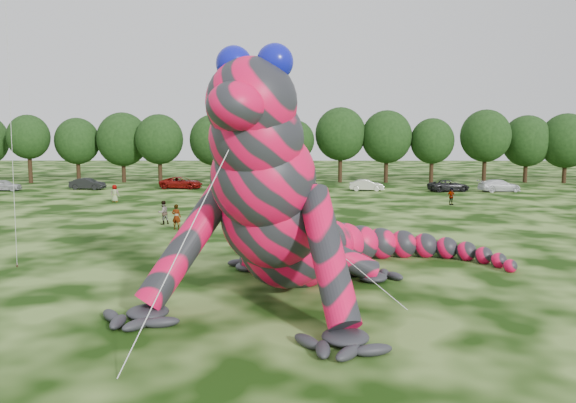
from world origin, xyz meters
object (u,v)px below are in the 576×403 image
Objects in this scene: spectator_5 at (297,223)px; spectator_0 at (176,217)px; tree_14 at (526,149)px; car_0 at (4,185)px; tree_9 at (295,152)px; tree_11 at (386,147)px; car_6 at (449,186)px; spectator_4 at (115,193)px; car_1 at (88,184)px; car_5 at (367,185)px; tree_6 at (160,149)px; tree_7 at (214,149)px; car_2 at (181,183)px; tree_3 at (29,149)px; tree_10 at (340,145)px; car_3 at (249,184)px; inflatable_gecko at (297,175)px; car_4 at (300,183)px; tree_12 at (432,151)px; tree_5 at (123,148)px; tree_8 at (257,151)px; spectator_3 at (451,196)px; tree_15 at (566,148)px; spectator_1 at (163,213)px; car_7 at (499,186)px; tree_13 at (485,147)px; tree_4 at (78,150)px.

spectator_0 reaches higher than spectator_5.
tree_14 reaches higher than car_0.
tree_11 is (12.72, 0.85, 0.70)m from tree_9.
spectator_4 is (-36.65, -10.60, 0.20)m from car_6.
car_5 is at bearing -85.26° from car_1.
tree_6 is at bearing -63.38° from spectator_0.
tree_7 is 1.79× the size of car_2.
tree_3 is at bearing -179.57° from tree_9.
car_3 is (-12.03, -10.31, -4.56)m from tree_10.
car_4 is at bearing 108.28° from inflatable_gecko.
tree_11 is 2.05× the size of car_6.
tree_14 reaches higher than tree_12.
tree_7 reaches higher than car_6.
inflatable_gecko is at bearing 132.05° from spectator_0.
tree_5 is at bearing 6.20° from tree_3.
tree_8 reaches higher than tree_9.
tree_6 is (18.16, -0.38, 0.03)m from tree_3.
tree_9 is 28.06m from spectator_3.
tree_15 is (18.46, 0.03, 0.33)m from tree_12.
inflatable_gecko reaches higher than car_1.
tree_11 is at bearing -166.43° from spectator_1.
spectator_1 is (-34.49, -24.04, 0.18)m from car_7.
tree_3 is at bearing 58.88° from car_1.
tree_13 is at bearing -176.75° from tree_15.
car_4 is at bearing 69.92° from car_6.
tree_15 is at bearing -65.37° from car_4.
tree_5 is 2.38× the size of car_5.
car_2 is (-46.71, -9.20, -3.96)m from tree_14.
spectator_3 is 0.88× the size of spectator_0.
car_0 is 37.70m from spectator_0.
spectator_5 is (25.67, -30.42, 0.09)m from car_1.
car_5 is at bearing -110.41° from tree_11.
spectator_4 is at bearing 143.74° from car_3.
tree_14 reaches higher than car_1.
spectator_0 reaches higher than spectator_3.
tree_6 reaches higher than tree_7.
tree_10 reaches higher than car_4.
spectator_5 is at bearing -131.98° from car_0.
tree_9 is 9.09m from car_4.
tree_9 is at bearing -63.81° from car_1.
car_0 is at bearing 102.32° from car_3.
car_4 is (35.80, 2.32, 0.05)m from car_0.
car_2 reaches higher than car_0.
tree_9 is at bearing 2.78° from tree_7.
tree_15 is at bearing -0.79° from tree_4.
tree_5 reaches higher than tree_15.
tree_5 is at bearing 55.64° from spectator_5.
spectator_5 is (18.60, -38.72, -3.95)m from tree_6.
tree_15 reaches higher than spectator_0.
car_5 is at bearing -35.62° from tree_8.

